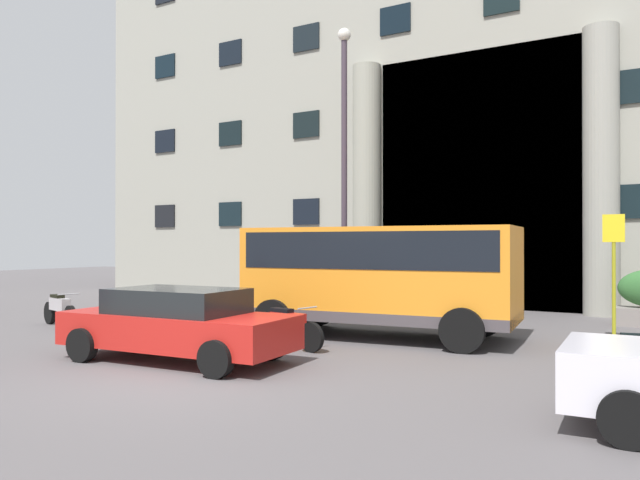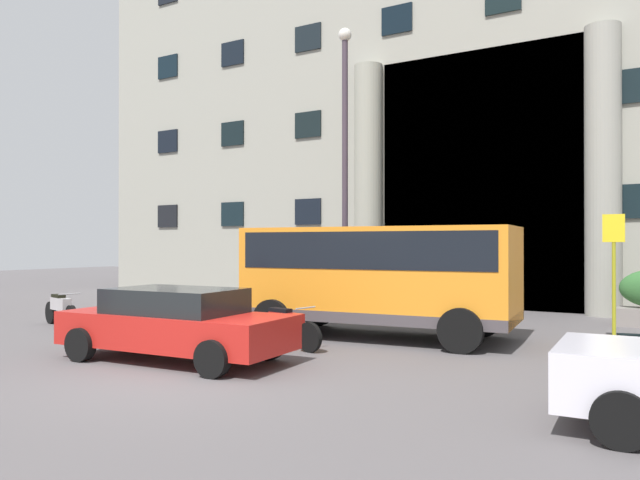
% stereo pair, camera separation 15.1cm
% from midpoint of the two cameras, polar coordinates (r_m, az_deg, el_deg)
% --- Properties ---
extents(ground_plane, '(80.00, 64.00, 0.12)m').
position_cam_midpoint_polar(ground_plane, '(10.24, -13.31, -12.90)').
color(ground_plane, '#585455').
extents(office_building_facade, '(33.16, 9.77, 15.56)m').
position_cam_midpoint_polar(office_building_facade, '(26.24, 14.83, 11.99)').
color(office_building_facade, '#9A988B').
rests_on(office_building_facade, ground_plane).
extents(orange_minibus, '(6.30, 3.17, 2.54)m').
position_cam_midpoint_polar(orange_minibus, '(14.06, 5.36, -2.93)').
color(orange_minibus, orange).
rests_on(orange_minibus, ground_plane).
extents(bus_stop_sign, '(0.44, 0.08, 2.80)m').
position_cam_midpoint_polar(bus_stop_sign, '(14.51, 25.61, -2.06)').
color(bus_stop_sign, '#9F9F1E').
rests_on(bus_stop_sign, ground_plane).
extents(hedge_planter_far_east, '(1.75, 0.91, 1.36)m').
position_cam_midpoint_polar(hedge_planter_far_east, '(19.28, 7.59, -4.83)').
color(hedge_planter_far_east, gray).
rests_on(hedge_planter_far_east, ground_plane).
extents(parked_coupe_end, '(4.52, 2.14, 1.34)m').
position_cam_midpoint_polar(parked_coupe_end, '(11.61, -13.63, -7.61)').
color(parked_coupe_end, red).
rests_on(parked_coupe_end, ground_plane).
extents(motorcycle_near_kerb, '(1.89, 0.62, 0.89)m').
position_cam_midpoint_polar(motorcycle_near_kerb, '(12.68, -3.51, -8.11)').
color(motorcycle_near_kerb, black).
rests_on(motorcycle_near_kerb, ground_plane).
extents(motorcycle_far_end, '(1.95, 0.76, 0.89)m').
position_cam_midpoint_polar(motorcycle_far_end, '(17.41, -23.52, -5.95)').
color(motorcycle_far_end, black).
rests_on(motorcycle_far_end, ground_plane).
extents(lamppost_plaza_centre, '(0.40, 0.40, 8.71)m').
position_cam_midpoint_polar(lamppost_plaza_centre, '(18.58, 2.06, 8.42)').
color(lamppost_plaza_centre, '#3E323E').
rests_on(lamppost_plaza_centre, ground_plane).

